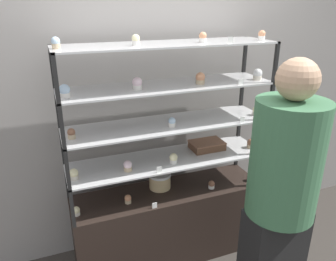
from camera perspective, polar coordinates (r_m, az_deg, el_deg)
ground_plane at (r=2.98m, az=0.00°, el=-20.49°), size 20.00×20.00×0.00m
back_wall at (r=2.64m, az=-2.74°, el=6.23°), size 8.00×0.05×2.60m
display_base at (r=2.78m, az=0.00°, el=-15.79°), size 1.49×0.41×0.61m
display_riser_lower at (r=2.48m, az=0.00°, el=-5.22°), size 1.49×0.41×0.28m
display_riser_middle at (r=2.37m, az=0.00°, el=0.89°), size 1.49×0.41×0.28m
display_riser_upper at (r=2.28m, az=0.00°, el=7.52°), size 1.49×0.41×0.28m
display_riser_top at (r=2.23m, az=0.00°, el=14.55°), size 1.49×0.41×0.28m
layer_cake_centerpiece at (r=2.62m, az=-1.42°, el=-8.67°), size 0.18×0.18×0.13m
sheet_cake_frosted at (r=2.63m, az=6.78°, el=-2.55°), size 0.26×0.18×0.06m
cupcake_0 at (r=2.41m, az=-15.67°, el=-13.36°), size 0.05×0.05×0.06m
cupcake_1 at (r=2.47m, az=-6.99°, el=-11.77°), size 0.05×0.05×0.06m
cupcake_2 at (r=2.65m, az=7.59°, el=-9.33°), size 0.05×0.05×0.06m
cupcake_3 at (r=2.81m, az=14.18°, el=-7.92°), size 0.05×0.05×0.06m
price_tag_0 at (r=2.40m, az=-2.35°, el=-12.91°), size 0.04×0.00×0.04m
cupcake_4 at (r=2.27m, az=-16.08°, el=-7.34°), size 0.06×0.06×0.08m
cupcake_5 at (r=2.30m, az=-7.02°, el=-6.15°), size 0.06×0.06×0.08m
cupcake_6 at (r=2.39m, az=0.96°, el=-4.90°), size 0.06×0.06×0.08m
cupcake_7 at (r=2.72m, az=14.21°, el=-2.22°), size 0.06×0.06×0.08m
price_tag_1 at (r=2.27m, az=-1.55°, el=-6.83°), size 0.04×0.00×0.04m
cupcake_8 at (r=2.17m, az=-16.48°, el=-0.52°), size 0.05×0.05×0.07m
cupcake_9 at (r=2.28m, az=0.74°, el=1.45°), size 0.05×0.05×0.07m
cupcake_10 at (r=2.61m, az=15.04°, el=3.32°), size 0.05×0.05×0.07m
price_tag_2 at (r=2.42m, az=12.81°, el=1.81°), size 0.04×0.00×0.04m
cupcake_11 at (r=2.06m, az=-17.56°, el=6.54°), size 0.07×0.07×0.08m
cupcake_12 at (r=2.16m, az=-5.38°, el=8.13°), size 0.07×0.07×0.08m
cupcake_13 at (r=2.32m, az=5.65°, el=9.02°), size 0.07×0.07×0.08m
cupcake_14 at (r=2.52m, az=15.33°, el=9.38°), size 0.07×0.07×0.08m
price_tag_3 at (r=2.32m, az=12.56°, el=8.25°), size 0.04×0.00×0.04m
cupcake_15 at (r=2.05m, az=-18.97°, el=14.23°), size 0.05×0.05×0.07m
cupcake_16 at (r=2.11m, az=-5.64°, el=15.43°), size 0.05×0.05×0.07m
cupcake_17 at (r=2.27m, az=6.08°, el=15.84°), size 0.05×0.05×0.07m
cupcake_18 at (r=2.49m, az=16.02°, el=15.65°), size 0.05×0.05×0.07m
price_tag_4 at (r=2.22m, az=10.78°, el=15.17°), size 0.04×0.00×0.04m
customer_figure at (r=2.09m, az=19.04°, el=-10.50°), size 0.40×0.40×1.73m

